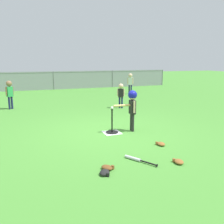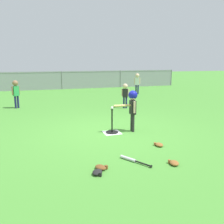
% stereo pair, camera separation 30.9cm
% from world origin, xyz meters
% --- Properties ---
extents(ground_plane, '(60.00, 60.00, 0.00)m').
position_xyz_m(ground_plane, '(0.00, 0.00, 0.00)').
color(ground_plane, '#478C33').
extents(home_plate, '(0.44, 0.44, 0.01)m').
position_xyz_m(home_plate, '(0.09, -0.09, 0.00)').
color(home_plate, white).
rests_on(home_plate, ground_plane).
extents(batting_tee, '(0.32, 0.32, 0.62)m').
position_xyz_m(batting_tee, '(0.09, -0.09, 0.09)').
color(batting_tee, black).
rests_on(batting_tee, ground_plane).
extents(baseball_on_tee, '(0.07, 0.07, 0.07)m').
position_xyz_m(baseball_on_tee, '(0.09, -0.09, 0.66)').
color(baseball_on_tee, white).
rests_on(baseball_on_tee, batting_tee).
extents(batter_child, '(0.63, 0.31, 1.09)m').
position_xyz_m(batter_child, '(0.63, -0.12, 0.77)').
color(batter_child, '#262626').
rests_on(batter_child, ground_plane).
extents(fielder_deep_center, '(0.26, 0.19, 0.96)m').
position_xyz_m(fielder_deep_center, '(1.60, 2.93, 0.62)').
color(fielder_deep_center, '#191E4C').
rests_on(fielder_deep_center, ground_plane).
extents(fielder_deep_left, '(0.29, 0.22, 1.09)m').
position_xyz_m(fielder_deep_left, '(-2.44, 4.23, 0.70)').
color(fielder_deep_left, '#191E4C').
rests_on(fielder_deep_left, ground_plane).
extents(fielder_deep_right, '(0.30, 0.23, 1.13)m').
position_xyz_m(fielder_deep_right, '(3.68, 6.55, 0.73)').
color(fielder_deep_right, '#191E4C').
rests_on(fielder_deep_right, ground_plane).
extents(spare_bat_silver, '(0.40, 0.63, 0.06)m').
position_xyz_m(spare_bat_silver, '(-0.14, -1.96, 0.03)').
color(spare_bat_silver, silver).
rests_on(spare_bat_silver, ground_plane).
extents(glove_by_plate, '(0.25, 0.27, 0.07)m').
position_xyz_m(glove_by_plate, '(-0.77, -2.12, 0.04)').
color(glove_by_plate, brown).
rests_on(glove_by_plate, ground_plane).
extents(glove_near_bats, '(0.18, 0.24, 0.07)m').
position_xyz_m(glove_near_bats, '(0.75, -1.38, 0.04)').
color(glove_near_bats, brown).
rests_on(glove_near_bats, ground_plane).
extents(glove_tossed_aside, '(0.22, 0.26, 0.07)m').
position_xyz_m(glove_tossed_aside, '(0.54, -2.34, 0.04)').
color(glove_tossed_aside, brown).
rests_on(glove_tossed_aside, ground_plane).
extents(glove_outfield_drop, '(0.25, 0.27, 0.07)m').
position_xyz_m(glove_outfield_drop, '(-0.87, -2.28, 0.04)').
color(glove_outfield_drop, black).
rests_on(glove_outfield_drop, ground_plane).
extents(outfield_fence, '(16.06, 0.06, 1.15)m').
position_xyz_m(outfield_fence, '(0.00, 10.16, 0.62)').
color(outfield_fence, slate).
rests_on(outfield_fence, ground_plane).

